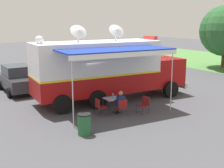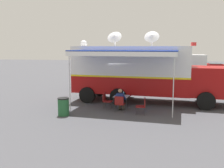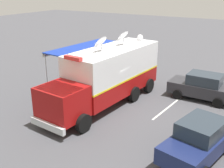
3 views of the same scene
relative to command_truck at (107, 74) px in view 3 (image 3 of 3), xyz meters
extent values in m
plane|color=#47474C|center=(-0.10, -0.74, -1.95)|extent=(100.00, 100.00, 0.00)
cube|color=silver|center=(-3.71, -1.71, -1.94)|extent=(0.53, 4.79, 0.01)
cube|color=#9E0F0F|center=(-0.10, -0.74, -0.80)|extent=(3.10, 7.39, 1.10)
cube|color=white|center=(-0.10, -0.74, 0.60)|extent=(3.10, 7.39, 1.70)
cube|color=yellow|center=(-0.10, -0.74, -0.25)|extent=(3.12, 7.41, 0.10)
cube|color=#9E0F0F|center=(0.30, 3.89, -0.50)|extent=(2.47, 2.29, 1.70)
cube|color=#28333D|center=(0.31, 4.09, 0.00)|extent=(2.27, 1.65, 0.70)
cube|color=silver|center=(0.39, 5.02, -1.40)|extent=(2.38, 0.40, 0.36)
cylinder|color=black|center=(-0.96, 3.80, -1.45)|extent=(0.38, 1.02, 1.00)
cylinder|color=black|center=(1.53, 3.58, -1.45)|extent=(0.38, 1.02, 1.00)
cylinder|color=black|center=(-1.39, -1.17, -1.45)|extent=(0.38, 1.02, 1.00)
cylinder|color=black|center=(1.10, -1.39, -1.45)|extent=(0.38, 1.02, 1.00)
cylinder|color=black|center=(-1.56, -3.15, -1.45)|extent=(0.38, 1.02, 1.00)
cylinder|color=black|center=(0.93, -3.36, -1.45)|extent=(0.38, 1.02, 1.00)
cube|color=white|center=(-0.10, -0.74, 1.50)|extent=(3.10, 7.39, 0.10)
cube|color=red|center=(0.22, 2.94, 1.67)|extent=(1.12, 0.37, 0.20)
cylinder|color=silver|center=(-0.19, -1.82, 1.78)|extent=(0.10, 0.10, 0.45)
cone|color=silver|center=(-0.04, -1.83, 2.18)|extent=(0.79, 0.96, 0.81)
cylinder|color=silver|center=(0.01, 0.51, 1.78)|extent=(0.10, 0.10, 0.45)
cone|color=silver|center=(0.16, 0.50, 2.18)|extent=(0.79, 0.96, 0.81)
sphere|color=white|center=(-0.37, -3.93, 1.73)|extent=(0.44, 0.44, 0.44)
cube|color=#193399|center=(2.24, -0.94, 1.30)|extent=(2.68, 5.93, 0.06)
cube|color=white|center=(3.30, -1.03, 1.16)|extent=(0.57, 5.75, 0.24)
cylinder|color=silver|center=(3.47, 1.69, -0.32)|extent=(0.05, 0.05, 3.25)
cylinder|color=silver|center=(3.01, -3.75, -0.32)|extent=(0.05, 0.05, 3.25)
cube|color=silver|center=(2.06, -1.05, -1.23)|extent=(0.87, 0.87, 0.03)
cylinder|color=#333338|center=(1.72, -0.65, -1.60)|extent=(0.03, 0.03, 0.70)
cylinder|color=#333338|center=(2.46, -0.71, -1.60)|extent=(0.03, 0.03, 0.70)
cylinder|color=#333338|center=(1.66, -1.39, -1.60)|extent=(0.03, 0.03, 0.70)
cylinder|color=#333338|center=(2.39, -1.45, -1.60)|extent=(0.03, 0.03, 0.70)
cylinder|color=#4C99D8|center=(1.95, -0.95, -1.12)|extent=(0.07, 0.07, 0.20)
cylinder|color=white|center=(1.95, -0.95, -1.01)|extent=(0.04, 0.04, 0.02)
cube|color=maroon|center=(2.76, -1.03, -1.53)|extent=(0.52, 0.52, 0.04)
cube|color=maroon|center=(2.98, -1.04, -1.30)|extent=(0.08, 0.48, 0.44)
cylinder|color=#333338|center=(2.52, -1.23, -1.74)|extent=(0.02, 0.02, 0.42)
cylinder|color=#333338|center=(2.56, -0.79, -1.74)|extent=(0.02, 0.02, 0.42)
cylinder|color=#333338|center=(2.96, -1.26, -1.74)|extent=(0.02, 0.02, 0.42)
cylinder|color=#333338|center=(2.99, -0.83, -1.74)|extent=(0.02, 0.02, 0.42)
cube|color=maroon|center=(2.18, -1.80, -1.53)|extent=(0.52, 0.52, 0.04)
cube|color=maroon|center=(2.16, -2.02, -1.30)|extent=(0.48, 0.08, 0.44)
cylinder|color=#333338|center=(1.98, -1.56, -1.74)|extent=(0.02, 0.02, 0.42)
cylinder|color=#333338|center=(2.42, -1.60, -1.74)|extent=(0.02, 0.02, 0.42)
cylinder|color=#333338|center=(1.94, -2.00, -1.74)|extent=(0.02, 0.02, 0.42)
cylinder|color=#333338|center=(2.38, -2.04, -1.74)|extent=(0.02, 0.02, 0.42)
cube|color=maroon|center=(3.12, 0.09, -1.53)|extent=(0.51, 0.51, 0.04)
cube|color=maroon|center=(3.11, 0.31, -1.30)|extent=(0.48, 0.07, 0.44)
cylinder|color=#333338|center=(3.36, -0.11, -1.74)|extent=(0.02, 0.02, 0.42)
cylinder|color=#333338|center=(2.92, -0.14, -1.74)|extent=(0.02, 0.02, 0.42)
cylinder|color=#333338|center=(3.33, 0.33, -1.74)|extent=(0.02, 0.02, 0.42)
cylinder|color=#333338|center=(2.89, 0.30, -1.74)|extent=(0.02, 0.02, 0.42)
cube|color=navy|center=(2.76, -1.03, -1.23)|extent=(0.27, 0.38, 0.56)
sphere|color=#A37556|center=(2.76, -1.03, -0.81)|extent=(0.22, 0.22, 0.22)
cylinder|color=navy|center=(2.62, -1.25, -1.19)|extent=(0.43, 0.13, 0.34)
cylinder|color=navy|center=(2.66, -0.79, -1.19)|extent=(0.43, 0.13, 0.34)
cylinder|color=#383323|center=(2.57, -1.11, -1.51)|extent=(0.39, 0.16, 0.13)
cylinder|color=#383323|center=(2.39, -1.10, -1.74)|extent=(0.11, 0.11, 0.42)
cube|color=black|center=(2.33, -1.09, -1.91)|extent=(0.25, 0.12, 0.07)
cylinder|color=#383323|center=(2.59, -0.91, -1.51)|extent=(0.39, 0.16, 0.13)
cylinder|color=#383323|center=(2.41, -0.90, -1.74)|extent=(0.11, 0.11, 0.42)
cube|color=black|center=(2.35, -0.89, -1.91)|extent=(0.25, 0.12, 0.07)
cylinder|color=#235B33|center=(4.03, -3.74, -1.52)|extent=(0.56, 0.56, 0.85)
cylinder|color=black|center=(4.03, -3.74, -1.07)|extent=(0.57, 0.57, 0.06)
cube|color=#2D2D33|center=(-5.03, -3.87, -1.25)|extent=(4.24, 1.89, 0.76)
cube|color=#28333D|center=(-5.18, -3.87, -0.53)|extent=(2.13, 1.64, 0.68)
cylinder|color=black|center=(-3.71, -3.00, -1.63)|extent=(0.64, 0.23, 0.64)
cylinder|color=black|center=(-3.75, -4.80, -1.63)|extent=(0.64, 0.23, 0.64)
cylinder|color=black|center=(-6.31, -2.95, -1.63)|extent=(0.64, 0.23, 0.64)
cylinder|color=black|center=(-6.35, -4.75, -1.63)|extent=(0.64, 0.23, 0.64)
cube|color=navy|center=(-6.64, 3.00, -1.25)|extent=(2.64, 4.48, 0.76)
cube|color=#28333D|center=(-6.67, 2.85, -0.53)|extent=(2.01, 2.39, 0.68)
cylinder|color=black|center=(-5.48, 4.08, -1.63)|extent=(0.35, 0.67, 0.64)
cylinder|color=black|center=(-6.03, 1.54, -1.63)|extent=(0.35, 0.67, 0.64)
camera|label=1|loc=(14.33, -9.09, 2.73)|focal=47.23mm
camera|label=2|loc=(16.02, 0.96, 1.49)|focal=40.98mm
camera|label=3|loc=(-8.79, 13.93, 5.33)|focal=44.29mm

